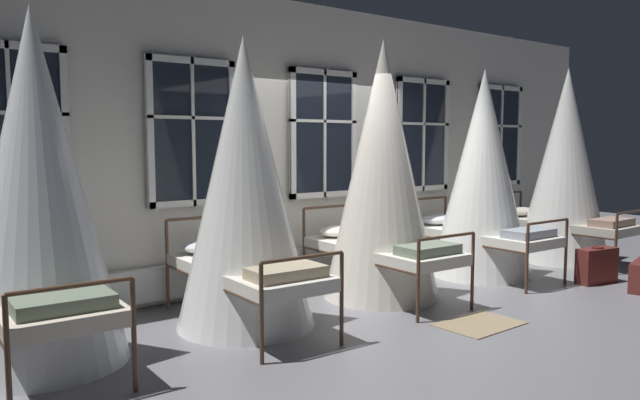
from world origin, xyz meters
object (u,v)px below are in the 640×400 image
Objects in this scene: cot_first at (37,193)px; cot_fourth at (482,176)px; cot_second at (245,188)px; cot_fifth at (565,168)px; cot_third at (382,174)px; suitcase_dark at (597,265)px.

cot_fourth is at bearing -88.99° from cot_first.
cot_second is 5.40m from cot_fifth.
cot_third reaches higher than cot_fourth.
cot_second is 3.61m from cot_fourth.
cot_third is (3.58, -0.05, 0.04)m from cot_first.
cot_second is 0.96× the size of cot_fifth.
cot_fifth is at bearing -92.13° from cot_fourth.
cot_fifth reaches higher than suitcase_dark.
cot_fifth is at bearing -88.61° from cot_second.
suitcase_dark is (6.16, -1.18, -1.13)m from cot_first.
cot_fourth is 4.61× the size of suitcase_dark.
cot_fifth reaches higher than cot_fourth.
cot_first is 3.58m from cot_third.
cot_first is 4.78× the size of suitcase_dark.
suitcase_dark is at bearing -112.72° from cot_third.
cot_third is at bearing 91.88° from cot_fourth.
cot_first reaches higher than suitcase_dark.
cot_third is 3.06m from suitcase_dark.
cot_third is at bearing -89.71° from cot_first.
cot_second is at bearing 88.48° from cot_fifth.
cot_fifth reaches higher than cot_second.
cot_third is 4.94× the size of suitcase_dark.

